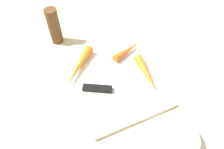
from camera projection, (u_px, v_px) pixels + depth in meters
ground_plane at (112, 77)px, 0.71m from camera, size 1.40×1.40×0.00m
cutting_board at (112, 76)px, 0.70m from camera, size 0.36×0.26×0.01m
knife at (102, 89)px, 0.66m from camera, size 0.11×0.18×0.01m
carrot_longest at (79, 66)px, 0.70m from camera, size 0.14×0.14×0.03m
carrot_medium at (146, 74)px, 0.68m from camera, size 0.15×0.04×0.03m
carrot_shortest at (127, 50)px, 0.75m from camera, size 0.06×0.12×0.03m
small_bowl at (176, 140)px, 0.56m from camera, size 0.11×0.11×0.04m
pepper_grinder at (54, 26)px, 0.76m from camera, size 0.04×0.04×0.14m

